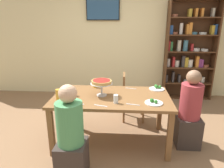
# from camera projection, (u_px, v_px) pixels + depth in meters

# --- Properties ---
(ground_plane) EXTENTS (12.00, 12.00, 0.00)m
(ground_plane) POSITION_uv_depth(u_px,v_px,m) (112.00, 140.00, 3.17)
(ground_plane) COLOR #846042
(rear_partition) EXTENTS (8.00, 0.12, 2.80)m
(rear_partition) POSITION_uv_depth(u_px,v_px,m) (118.00, 37.00, 4.84)
(rear_partition) COLOR beige
(rear_partition) RESTS_ON ground_plane
(dining_table) EXTENTS (1.68, 0.95, 0.74)m
(dining_table) POSITION_uv_depth(u_px,v_px,m) (112.00, 101.00, 2.97)
(dining_table) COLOR brown
(dining_table) RESTS_ON ground_plane
(bookshelf) EXTENTS (1.10, 0.30, 2.21)m
(bookshelf) POSITION_uv_depth(u_px,v_px,m) (189.00, 50.00, 4.64)
(bookshelf) COLOR #4C2D19
(bookshelf) RESTS_ON ground_plane
(television) EXTENTS (0.76, 0.05, 0.46)m
(television) POSITION_uv_depth(u_px,v_px,m) (103.00, 10.00, 4.59)
(television) COLOR black
(diner_near_left) EXTENTS (0.34, 0.34, 1.15)m
(diner_near_left) POSITION_uv_depth(u_px,v_px,m) (71.00, 140.00, 2.31)
(diner_near_left) COLOR #382D28
(diner_near_left) RESTS_ON ground_plane
(diner_head_east) EXTENTS (0.34, 0.34, 1.15)m
(diner_head_east) POSITION_uv_depth(u_px,v_px,m) (189.00, 115.00, 2.92)
(diner_head_east) COLOR #382D28
(diner_head_east) RESTS_ON ground_plane
(chair_far_right) EXTENTS (0.40, 0.40, 0.87)m
(chair_far_right) POSITION_uv_depth(u_px,v_px,m) (130.00, 94.00, 3.74)
(chair_far_right) COLOR brown
(chair_far_right) RESTS_ON ground_plane
(deep_dish_pizza_stand) EXTENTS (0.32, 0.32, 0.23)m
(deep_dish_pizza_stand) POSITION_uv_depth(u_px,v_px,m) (102.00, 83.00, 2.91)
(deep_dish_pizza_stand) COLOR silver
(deep_dish_pizza_stand) RESTS_ON dining_table
(salad_plate_near_diner) EXTENTS (0.24, 0.24, 0.07)m
(salad_plate_near_diner) POSITION_uv_depth(u_px,v_px,m) (157.00, 88.00, 3.23)
(salad_plate_near_diner) COLOR white
(salad_plate_near_diner) RESTS_ON dining_table
(salad_plate_far_diner) EXTENTS (0.24, 0.24, 0.07)m
(salad_plate_far_diner) POSITION_uv_depth(u_px,v_px,m) (154.00, 102.00, 2.68)
(salad_plate_far_diner) COLOR white
(salad_plate_far_diner) RESTS_ON dining_table
(beer_glass_amber_tall) EXTENTS (0.07, 0.07, 0.13)m
(beer_glass_amber_tall) POSITION_uv_depth(u_px,v_px,m) (72.00, 91.00, 2.95)
(beer_glass_amber_tall) COLOR gold
(beer_glass_amber_tall) RESTS_ON dining_table
(beer_glass_amber_short) EXTENTS (0.07, 0.07, 0.14)m
(beer_glass_amber_short) POSITION_uv_depth(u_px,v_px,m) (95.00, 83.00, 3.30)
(beer_glass_amber_short) COLOR gold
(beer_glass_amber_short) RESTS_ON dining_table
(beer_glass_amber_spare) EXTENTS (0.08, 0.08, 0.17)m
(beer_glass_amber_spare) POSITION_uv_depth(u_px,v_px,m) (59.00, 95.00, 2.74)
(beer_glass_amber_spare) COLOR gold
(beer_glass_amber_spare) RESTS_ON dining_table
(water_glass_clear_near) EXTENTS (0.06, 0.06, 0.11)m
(water_glass_clear_near) POSITION_uv_depth(u_px,v_px,m) (116.00, 99.00, 2.68)
(water_glass_clear_near) COLOR white
(water_glass_clear_near) RESTS_ON dining_table
(cutlery_fork_near) EXTENTS (0.17, 0.08, 0.00)m
(cutlery_fork_near) POSITION_uv_depth(u_px,v_px,m) (77.00, 105.00, 2.62)
(cutlery_fork_near) COLOR silver
(cutlery_fork_near) RESTS_ON dining_table
(cutlery_knife_near) EXTENTS (0.18, 0.07, 0.00)m
(cutlery_knife_near) POSITION_uv_depth(u_px,v_px,m) (131.00, 88.00, 3.26)
(cutlery_knife_near) COLOR silver
(cutlery_knife_near) RESTS_ON dining_table
(cutlery_fork_far) EXTENTS (0.18, 0.06, 0.00)m
(cutlery_fork_far) POSITION_uv_depth(u_px,v_px,m) (101.00, 106.00, 2.61)
(cutlery_fork_far) COLOR silver
(cutlery_fork_far) RESTS_ON dining_table
(cutlery_knife_far) EXTENTS (0.18, 0.06, 0.00)m
(cutlery_knife_far) POSITION_uv_depth(u_px,v_px,m) (69.00, 88.00, 3.30)
(cutlery_knife_far) COLOR silver
(cutlery_knife_far) RESTS_ON dining_table
(cutlery_spare_fork) EXTENTS (0.18, 0.06, 0.00)m
(cutlery_spare_fork) POSITION_uv_depth(u_px,v_px,m) (133.00, 105.00, 2.64)
(cutlery_spare_fork) COLOR silver
(cutlery_spare_fork) RESTS_ON dining_table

